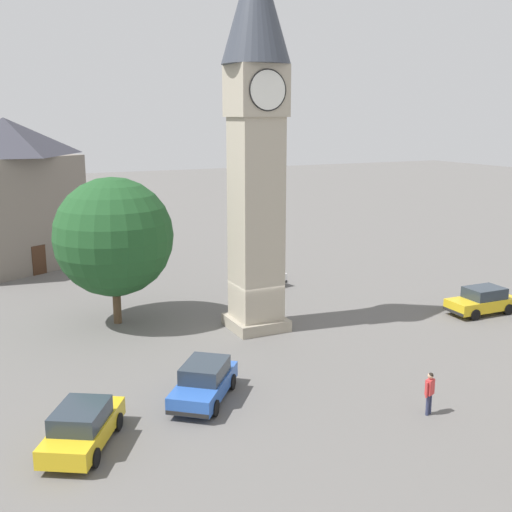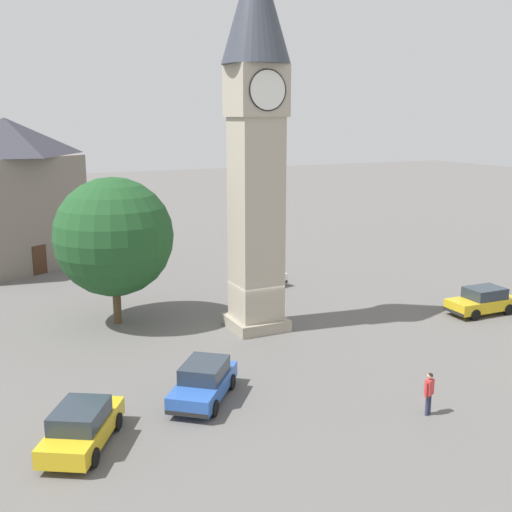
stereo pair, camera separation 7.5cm
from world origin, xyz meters
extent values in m
plane|color=#605E5B|center=(0.00, 0.00, 0.00)|extent=(200.00, 200.00, 0.00)
cube|color=gray|center=(0.00, 0.00, 0.30)|extent=(2.84, 2.84, 0.60)
cube|color=#ADA38E|center=(0.00, 0.00, 5.82)|extent=(2.27, 2.27, 10.44)
cube|color=#ADA38E|center=(0.00, 0.00, 12.29)|extent=(2.55, 2.55, 2.50)
cone|color=#383D47|center=(0.00, 0.00, 16.41)|extent=(3.44, 3.44, 5.74)
cylinder|color=white|center=(0.00, 1.30, 12.29)|extent=(1.91, 0.04, 1.91)
torus|color=black|center=(0.00, 1.31, 12.29)|extent=(1.97, 0.06, 1.97)
cube|color=black|center=(0.00, 1.34, 12.50)|extent=(0.05, 0.02, 0.53)
cube|color=black|center=(0.29, 1.34, 12.29)|extent=(0.73, 0.02, 0.04)
cylinder|color=white|center=(0.00, -1.30, 12.29)|extent=(1.91, 0.04, 1.91)
torus|color=black|center=(0.00, -1.31, 12.29)|extent=(1.97, 0.06, 1.97)
cube|color=#2D5BB7|center=(-5.65, -7.00, 0.59)|extent=(3.89, 4.26, 0.64)
cube|color=#28333D|center=(-5.55, -6.88, 1.21)|extent=(2.53, 2.61, 0.64)
cylinder|color=black|center=(-5.79, -8.46, 0.32)|extent=(0.57, 0.64, 0.64)
cylinder|color=black|center=(-7.04, -7.46, 0.32)|extent=(0.57, 0.64, 0.64)
cylinder|color=black|center=(-4.25, -6.54, 0.32)|extent=(0.57, 0.64, 0.64)
cylinder|color=black|center=(-5.50, -5.54, 0.32)|extent=(0.57, 0.64, 0.64)
cube|color=black|center=(-6.91, -8.58, 0.37)|extent=(1.38, 1.13, 0.16)
cube|color=white|center=(4.21, 8.41, 0.59)|extent=(2.47, 4.35, 0.64)
cube|color=#28333D|center=(4.19, 8.56, 1.21)|extent=(1.94, 2.36, 0.64)
cylinder|color=black|center=(5.24, 7.36, 0.32)|extent=(0.34, 0.67, 0.64)
cylinder|color=black|center=(3.67, 7.05, 0.32)|extent=(0.34, 0.67, 0.64)
cylinder|color=black|center=(4.76, 9.78, 0.32)|extent=(0.34, 0.67, 0.64)
cylinder|color=black|center=(3.19, 9.46, 0.32)|extent=(0.34, 0.67, 0.64)
cube|color=black|center=(4.61, 6.43, 0.37)|extent=(1.66, 0.44, 0.16)
cube|color=gold|center=(-10.65, -8.59, 0.59)|extent=(3.56, 4.39, 0.64)
cube|color=#28333D|center=(-10.73, -8.72, 1.21)|extent=(2.41, 2.60, 0.64)
cylinder|color=black|center=(-10.71, -7.12, 0.32)|extent=(0.52, 0.66, 0.64)
cylinder|color=black|center=(-9.34, -7.94, 0.32)|extent=(0.52, 0.66, 0.64)
cylinder|color=black|center=(-11.97, -9.24, 0.32)|extent=(0.52, 0.66, 0.64)
cylinder|color=black|center=(-10.59, -10.05, 0.32)|extent=(0.52, 0.66, 0.64)
cube|color=black|center=(-9.62, -6.85, 0.37)|extent=(1.49, 0.95, 0.16)
cube|color=gold|center=(12.75, -3.35, 0.59)|extent=(4.15, 1.81, 0.64)
cube|color=#28333D|center=(12.90, -3.36, 1.21)|extent=(2.14, 1.62, 0.64)
cylinder|color=black|center=(11.50, -4.12, 0.32)|extent=(0.65, 0.24, 0.64)
cylinder|color=black|center=(11.54, -2.52, 0.32)|extent=(0.65, 0.24, 0.64)
cylinder|color=black|center=(13.96, -4.19, 0.32)|extent=(0.65, 0.24, 0.64)
cylinder|color=black|center=(14.00, -2.59, 0.32)|extent=(0.65, 0.24, 0.64)
cube|color=black|center=(10.73, -3.30, 0.37)|extent=(0.17, 1.67, 0.16)
cylinder|color=#2D3351|center=(1.50, -11.87, 0.41)|extent=(0.13, 0.13, 0.82)
cylinder|color=#2D3351|center=(1.66, -11.81, 0.41)|extent=(0.13, 0.13, 0.82)
cube|color=#D13838|center=(1.58, -11.84, 1.12)|extent=(0.42, 0.33, 0.60)
cylinder|color=#D13838|center=(1.36, -11.93, 1.07)|extent=(0.09, 0.09, 0.60)
cylinder|color=#D13838|center=(1.80, -11.76, 1.07)|extent=(0.09, 0.09, 0.60)
sphere|color=tan|center=(1.58, -11.84, 1.57)|extent=(0.22, 0.22, 0.22)
sphere|color=black|center=(1.58, -11.85, 1.59)|extent=(0.20, 0.20, 0.20)
cylinder|color=brown|center=(-6.49, 4.02, 1.29)|extent=(0.44, 0.44, 2.58)
sphere|color=#1E4C23|center=(-6.49, 4.02, 4.81)|extent=(6.37, 6.37, 6.37)
cube|color=slate|center=(-10.37, 19.90, 4.15)|extent=(10.84, 9.55, 8.30)
pyramid|color=#383842|center=(-10.37, 19.90, 9.66)|extent=(11.38, 10.03, 2.72)
cube|color=#422819|center=(-8.96, 17.20, 1.05)|extent=(1.01, 0.58, 2.10)
camera|label=1|loc=(-13.75, -28.68, 11.02)|focal=43.80mm
camera|label=2|loc=(-13.68, -28.72, 11.02)|focal=43.80mm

